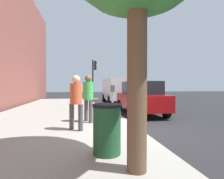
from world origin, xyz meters
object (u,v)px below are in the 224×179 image
object	(u,v)px
pedestrian_at_meter	(88,94)
pedestrian_bystander	(76,98)
traffic_signal	(94,74)
trash_bin	(107,129)
parked_sedan_near	(140,98)
parking_meter	(113,95)
parked_van_far	(117,89)

from	to	relation	value
pedestrian_at_meter	pedestrian_bystander	size ratio (longest dim) A/B	1.05
pedestrian_at_meter	traffic_signal	size ratio (longest dim) A/B	0.50
traffic_signal	trash_bin	bearing A→B (deg)	176.99
pedestrian_bystander	parked_sedan_near	world-z (taller)	pedestrian_bystander
parked_sedan_near	trash_bin	world-z (taller)	parked_sedan_near
parking_meter	parked_sedan_near	distance (m)	2.93
pedestrian_at_meter	parked_sedan_near	bearing A→B (deg)	15.83
traffic_signal	parked_van_far	bearing A→B (deg)	-78.92
traffic_signal	parked_sedan_near	bearing A→B (deg)	-160.84
parking_meter	pedestrian_bystander	size ratio (longest dim) A/B	0.82
pedestrian_at_meter	parking_meter	bearing A→B (deg)	-9.77
parking_meter	parked_sedan_near	xyz separation A→B (m)	(2.17, -1.94, -0.27)
pedestrian_bystander	parked_van_far	bearing A→B (deg)	22.95
pedestrian_bystander	traffic_signal	xyz separation A→B (m)	(9.59, -1.28, 1.43)
parked_van_far	trash_bin	world-z (taller)	parked_van_far
pedestrian_bystander	pedestrian_at_meter	bearing A→B (deg)	21.57
trash_bin	pedestrian_bystander	bearing A→B (deg)	17.84
parked_sedan_near	trash_bin	xyz separation A→B (m)	(-5.67, 2.69, -0.24)
pedestrian_at_meter	traffic_signal	bearing A→B (deg)	60.50
parking_meter	parked_sedan_near	size ratio (longest dim) A/B	0.32
parking_meter	parked_van_far	world-z (taller)	parked_van_far
pedestrian_bystander	trash_bin	bearing A→B (deg)	-120.62
parked_van_far	traffic_signal	size ratio (longest dim) A/B	1.45
parked_van_far	parked_sedan_near	bearing A→B (deg)	179.98
parked_sedan_near	parked_van_far	world-z (taller)	parked_van_far
pedestrian_at_meter	trash_bin	world-z (taller)	pedestrian_at_meter
pedestrian_bystander	parked_van_far	xyz separation A→B (m)	(10.00, -3.36, 0.11)
parking_meter	traffic_signal	xyz separation A→B (m)	(8.16, 0.14, 1.41)
traffic_signal	pedestrian_bystander	bearing A→B (deg)	172.40
parking_meter	pedestrian_bystander	xyz separation A→B (m)	(-1.43, 1.42, -0.02)
parking_meter	parked_van_far	size ratio (longest dim) A/B	0.27
parking_meter	pedestrian_bystander	world-z (taller)	pedestrian_bystander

